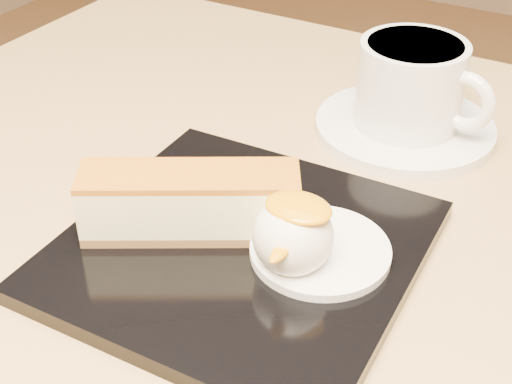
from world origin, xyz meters
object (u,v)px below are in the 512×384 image
Objects in this scene: dessert_plate at (241,249)px; coffee_cup at (413,83)px; saucer at (404,127)px; cheesecake at (190,202)px; ice_cream_scoop at (293,236)px.

dessert_plate is 1.90× the size of coffee_cup.
cheesecake is at bearing -108.63° from saucer.
dessert_plate is at bearing 172.87° from ice_cream_scoop.
ice_cream_scoop is 0.22m from saucer.
ice_cream_scoop is 0.33× the size of saucer.
dessert_plate is 0.05m from cheesecake.
coffee_cup is (-0.00, 0.21, 0.01)m from ice_cream_scoop.
ice_cream_scoop is (0.04, -0.01, 0.03)m from dessert_plate.
cheesecake reaches higher than saucer.
coffee_cup is (0.07, 0.21, 0.01)m from cheesecake.
ice_cream_scoop is 0.21m from coffee_cup.
ice_cream_scoop is at bearing -80.89° from coffee_cup.
ice_cream_scoop reaches higher than saucer.
dessert_plate is 1.56× the size of cheesecake.
cheesecake is 2.83× the size of ice_cream_scoop.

